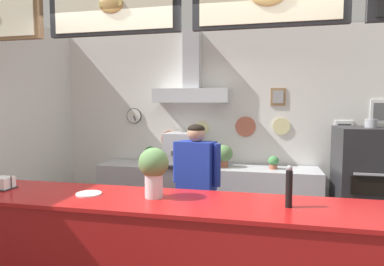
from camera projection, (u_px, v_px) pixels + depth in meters
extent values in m
cube|color=gray|center=(224.00, 126.00, 4.99)|extent=(5.12, 0.12, 2.86)
cube|color=white|center=(224.00, 126.00, 4.93)|extent=(5.08, 0.01, 2.82)
cylinder|color=black|center=(134.00, 116.00, 5.20)|extent=(0.24, 0.02, 0.24)
cylinder|color=white|center=(134.00, 116.00, 5.19)|extent=(0.22, 0.01, 0.22)
cube|color=black|center=(135.00, 118.00, 5.18)|extent=(0.04, 0.01, 0.08)
cylinder|color=#C1664C|center=(170.00, 139.00, 5.10)|extent=(0.27, 0.02, 0.27)
cylinder|color=beige|center=(202.00, 128.00, 4.98)|extent=(0.20, 0.02, 0.20)
cylinder|color=#C1664C|center=(245.00, 127.00, 4.84)|extent=(0.29, 0.02, 0.29)
cylinder|color=beige|center=(281.00, 126.00, 4.73)|extent=(0.24, 0.02, 0.24)
cube|color=white|center=(380.00, 111.00, 4.44)|extent=(0.25, 0.02, 0.31)
cube|color=#595959|center=(381.00, 111.00, 4.43)|extent=(0.18, 0.01, 0.23)
cube|color=#997047|center=(278.00, 97.00, 4.71)|extent=(0.21, 0.02, 0.25)
cube|color=#9C9C9C|center=(278.00, 97.00, 4.70)|extent=(0.15, 0.01, 0.18)
cube|color=white|center=(344.00, 131.00, 4.56)|extent=(0.23, 0.02, 0.28)
cube|color=#343434|center=(344.00, 131.00, 4.55)|extent=(0.17, 0.01, 0.20)
cube|color=silver|center=(191.00, 96.00, 4.82)|extent=(1.09, 0.36, 0.20)
cube|color=silver|center=(192.00, 60.00, 4.83)|extent=(0.24, 0.24, 0.83)
cube|color=black|center=(113.00, 7.00, 2.67)|extent=(1.12, 0.05, 0.44)
cube|color=#F2E5C6|center=(112.00, 6.00, 2.64)|extent=(1.01, 0.01, 0.39)
ellipsoid|color=tan|center=(111.00, 4.00, 2.63)|extent=(0.20, 0.04, 0.14)
cube|color=#E5C666|center=(110.00, 4.00, 2.62)|extent=(0.19, 0.01, 0.04)
cube|color=#B31515|center=(181.00, 202.00, 2.48)|extent=(3.84, 0.67, 0.03)
cube|color=#B7BABF|center=(206.00, 197.00, 4.72)|extent=(3.07, 0.62, 0.89)
cube|color=#929499|center=(206.00, 216.00, 4.75)|extent=(2.92, 0.57, 0.02)
cube|color=#232326|center=(368.00, 189.00, 4.00)|extent=(0.75, 0.71, 1.48)
cube|color=black|center=(379.00, 186.00, 3.64)|extent=(0.56, 0.02, 0.20)
cube|color=#A3A5AD|center=(380.00, 175.00, 3.61)|extent=(0.53, 0.02, 0.02)
cylinder|color=#A3A5AD|center=(371.00, 123.00, 3.94)|extent=(0.14, 0.14, 0.10)
cube|color=#232328|center=(196.00, 226.00, 3.67)|extent=(0.34, 0.26, 0.82)
cube|color=#1E339E|center=(196.00, 166.00, 3.61)|extent=(0.44, 0.30, 0.54)
cylinder|color=#1E339E|center=(217.00, 165.00, 3.51)|extent=(0.08, 0.08, 0.46)
cylinder|color=#1E339E|center=(177.00, 162.00, 3.71)|extent=(0.08, 0.08, 0.46)
sphere|color=tan|center=(196.00, 133.00, 3.58)|extent=(0.20, 0.20, 0.20)
ellipsoid|color=black|center=(196.00, 129.00, 3.58)|extent=(0.19, 0.19, 0.11)
cube|color=silver|center=(185.00, 149.00, 4.71)|extent=(0.51, 0.45, 0.46)
cylinder|color=#4C4C51|center=(173.00, 153.00, 4.49)|extent=(0.06, 0.06, 0.06)
cube|color=black|center=(180.00, 167.00, 4.47)|extent=(0.46, 0.10, 0.04)
sphere|color=black|center=(191.00, 145.00, 4.43)|extent=(0.04, 0.04, 0.04)
cylinder|color=beige|center=(151.00, 160.00, 4.88)|extent=(0.12, 0.12, 0.10)
ellipsoid|color=#2D6638|center=(151.00, 152.00, 4.87)|extent=(0.19, 0.19, 0.17)
cylinder|color=#9E563D|center=(223.00, 163.00, 4.60)|extent=(0.13, 0.13, 0.10)
ellipsoid|color=#5B844C|center=(223.00, 153.00, 4.59)|extent=(0.26, 0.26, 0.23)
cylinder|color=#9E563D|center=(273.00, 167.00, 4.46)|extent=(0.11, 0.11, 0.06)
ellipsoid|color=#47894C|center=(273.00, 161.00, 4.45)|extent=(0.14, 0.14, 0.13)
cylinder|color=black|center=(289.00, 189.00, 2.30)|extent=(0.05, 0.05, 0.26)
sphere|color=gray|center=(289.00, 168.00, 2.29)|extent=(0.04, 0.04, 0.04)
cube|color=#262628|center=(4.00, 188.00, 2.82)|extent=(0.16, 0.16, 0.01)
cylinder|color=#262628|center=(11.00, 183.00, 2.80)|extent=(0.01, 0.01, 0.12)
cube|color=white|center=(3.00, 183.00, 2.81)|extent=(0.14, 0.14, 0.10)
cylinder|color=silver|center=(154.00, 185.00, 2.56)|extent=(0.14, 0.14, 0.19)
cylinder|color=gray|center=(154.00, 193.00, 2.56)|extent=(0.13, 0.13, 0.06)
ellipsoid|color=#5B844C|center=(154.00, 163.00, 2.54)|extent=(0.23, 0.23, 0.23)
cylinder|color=white|center=(89.00, 194.00, 2.64)|extent=(0.20, 0.20, 0.01)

